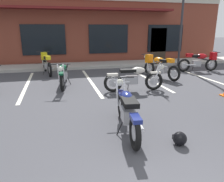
{
  "coord_description": "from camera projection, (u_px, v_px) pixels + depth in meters",
  "views": [
    {
      "loc": [
        -1.33,
        -1.29,
        2.1
      ],
      "look_at": [
        0.01,
        3.95,
        0.55
      ],
      "focal_mm": 35.37,
      "sensor_mm": 36.0,
      "label": 1
    }
  ],
  "objects": [
    {
      "name": "ground_plane",
      "position": [
        115.0,
        116.0,
        5.43
      ],
      "size": [
        80.0,
        80.0,
        0.0
      ],
      "primitive_type": "plane",
      "color": "#3D3D42"
    },
    {
      "name": "sidewalk_kerb",
      "position": [
        80.0,
        66.0,
        12.37
      ],
      "size": [
        22.0,
        1.8,
        0.14
      ],
      "primitive_type": "cube",
      "color": "#A8A59E",
      "rests_on": "ground_plane"
    },
    {
      "name": "brick_storefront_building",
      "position": [
        73.0,
        30.0,
        15.4
      ],
      "size": [
        18.97,
        6.36,
        3.94
      ],
      "color": "brown",
      "rests_on": "ground_plane"
    },
    {
      "name": "painted_stall_lines",
      "position": [
        91.0,
        81.0,
        9.03
      ],
      "size": [
        9.97,
        4.8,
        0.01
      ],
      "color": "silver",
      "rests_on": "ground_plane"
    },
    {
      "name": "motorcycle_foreground_classic",
      "position": [
        127.0,
        110.0,
        4.56
      ],
      "size": [
        0.71,
        2.11,
        0.98
      ],
      "color": "black",
      "rests_on": "ground_plane"
    },
    {
      "name": "motorcycle_red_sportbike",
      "position": [
        159.0,
        66.0,
        9.55
      ],
      "size": [
        1.02,
        2.03,
        0.98
      ],
      "color": "black",
      "rests_on": "ground_plane"
    },
    {
      "name": "motorcycle_silver_naked",
      "position": [
        64.0,
        74.0,
        8.18
      ],
      "size": [
        0.71,
        2.11,
        0.98
      ],
      "color": "black",
      "rests_on": "ground_plane"
    },
    {
      "name": "motorcycle_blue_standard",
      "position": [
        135.0,
        78.0,
        7.5
      ],
      "size": [
        2.11,
        0.66,
        0.98
      ],
      "color": "black",
      "rests_on": "ground_plane"
    },
    {
      "name": "motorcycle_green_cafe_racer",
      "position": [
        200.0,
        61.0,
        10.96
      ],
      "size": [
        2.1,
        0.71,
        0.98
      ],
      "color": "black",
      "rests_on": "ground_plane"
    },
    {
      "name": "motorcycle_orange_scrambler",
      "position": [
        47.0,
        62.0,
        10.45
      ],
      "size": [
        0.79,
        2.1,
        0.98
      ],
      "color": "black",
      "rests_on": "ground_plane"
    },
    {
      "name": "helmet_on_pavement",
      "position": [
        180.0,
        139.0,
        4.07
      ],
      "size": [
        0.26,
        0.26,
        0.26
      ],
      "color": "black",
      "rests_on": "ground_plane"
    },
    {
      "name": "parking_lot_lamp_post",
      "position": [
        184.0,
        2.0,
        11.63
      ],
      "size": [
        0.24,
        0.76,
        5.35
      ],
      "color": "#2D2D33",
      "rests_on": "ground_plane"
    }
  ]
}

